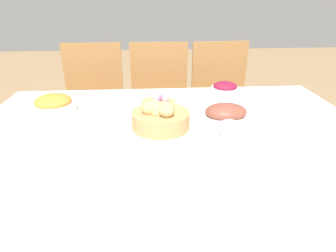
% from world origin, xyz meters
% --- Properties ---
extents(ground_plane, '(12.00, 12.00, 0.00)m').
position_xyz_m(ground_plane, '(0.00, 0.00, 0.00)').
color(ground_plane, '#937551').
extents(dining_table, '(1.73, 1.11, 0.74)m').
position_xyz_m(dining_table, '(0.00, 0.00, 0.37)').
color(dining_table, silver).
rests_on(dining_table, ground).
extents(chair_far_right, '(0.46, 0.46, 0.95)m').
position_xyz_m(chair_far_right, '(0.46, 0.87, 0.51)').
color(chair_far_right, olive).
rests_on(chair_far_right, ground).
extents(chair_far_left, '(0.42, 0.42, 0.95)m').
position_xyz_m(chair_far_left, '(-0.49, 0.87, 0.51)').
color(chair_far_left, olive).
rests_on(chair_far_left, ground).
extents(chair_far_center, '(0.43, 0.43, 0.95)m').
position_xyz_m(chair_far_center, '(-0.01, 0.87, 0.51)').
color(chair_far_center, olive).
rests_on(chair_far_center, ground).
extents(bread_basket, '(0.25, 0.25, 0.12)m').
position_xyz_m(bread_basket, '(-0.05, -0.01, 0.79)').
color(bread_basket, '#AD8451').
rests_on(bread_basket, dining_table).
extents(egg_basket, '(0.17, 0.17, 0.08)m').
position_xyz_m(egg_basket, '(-0.04, 0.23, 0.76)').
color(egg_basket, '#AD8451').
rests_on(egg_basket, dining_table).
extents(ham_platter, '(0.30, 0.21, 0.07)m').
position_xyz_m(ham_platter, '(0.27, 0.08, 0.76)').
color(ham_platter, white).
rests_on(ham_platter, dining_table).
extents(carrot_bowl, '(0.20, 0.20, 0.10)m').
position_xyz_m(carrot_bowl, '(-0.55, 0.19, 0.78)').
color(carrot_bowl, white).
rests_on(carrot_bowl, dining_table).
extents(beet_salad_bowl, '(0.15, 0.15, 0.09)m').
position_xyz_m(beet_salad_bowl, '(0.33, 0.37, 0.78)').
color(beet_salad_bowl, white).
rests_on(beet_salad_bowl, dining_table).
extents(dinner_plate, '(0.26, 0.26, 0.01)m').
position_xyz_m(dinner_plate, '(-0.01, -0.36, 0.74)').
color(dinner_plate, white).
rests_on(dinner_plate, dining_table).
extents(fork, '(0.01, 0.19, 0.00)m').
position_xyz_m(fork, '(-0.17, -0.36, 0.74)').
color(fork, '#B7B7BC').
rests_on(fork, dining_table).
extents(knife, '(0.01, 0.19, 0.00)m').
position_xyz_m(knife, '(0.14, -0.36, 0.74)').
color(knife, '#B7B7BC').
rests_on(knife, dining_table).
extents(spoon, '(0.01, 0.19, 0.00)m').
position_xyz_m(spoon, '(0.17, -0.36, 0.74)').
color(spoon, '#B7B7BC').
rests_on(spoon, dining_table).
extents(drinking_cup, '(0.07, 0.07, 0.09)m').
position_xyz_m(drinking_cup, '(0.21, -0.18, 0.78)').
color(drinking_cup, silver).
rests_on(drinking_cup, dining_table).
extents(butter_dish, '(0.10, 0.06, 0.03)m').
position_xyz_m(butter_dish, '(-0.29, -0.21, 0.76)').
color(butter_dish, white).
rests_on(butter_dish, dining_table).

